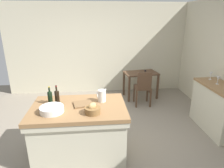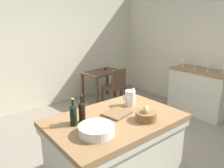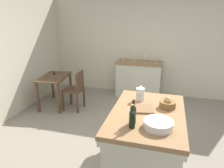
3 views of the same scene
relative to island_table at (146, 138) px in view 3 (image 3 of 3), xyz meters
name	(u,v)px [view 3 (image 3 of 3)]	position (x,y,z in m)	size (l,w,h in m)	color
ground_plane	(124,144)	(0.42, 0.40, -0.47)	(6.76, 6.76, 0.00)	gray
wall_right	(146,46)	(3.02, 0.40, 0.83)	(0.12, 5.20, 2.60)	beige
island_table	(146,138)	(0.00, 0.00, 0.00)	(1.47, 0.97, 0.88)	olive
side_cabinet	(139,79)	(2.68, 0.51, 0.00)	(0.52, 1.18, 0.94)	olive
writing_desk	(54,81)	(1.56, 2.34, 0.14)	(0.97, 0.68, 0.78)	#513826
wooden_chair	(75,89)	(1.49, 1.78, 0.03)	(0.41, 0.41, 0.92)	#513826
pitcher	(140,94)	(0.37, 0.16, 0.51)	(0.17, 0.13, 0.24)	silver
wash_bowl	(158,124)	(-0.37, -0.16, 0.45)	(0.34, 0.34, 0.09)	silver
bread_basket	(168,104)	(0.22, -0.25, 0.46)	(0.23, 0.23, 0.16)	brown
cutting_board	(144,109)	(0.07, 0.06, 0.42)	(0.29, 0.25, 0.02)	brown
wine_bottle_dark	(133,114)	(-0.34, 0.14, 0.53)	(0.07, 0.07, 0.30)	black
wine_bottle_amber	(132,118)	(-0.45, 0.13, 0.52)	(0.07, 0.07, 0.29)	black
wine_glass_far_left	(156,58)	(2.74, 0.10, 0.59)	(0.07, 0.07, 0.18)	white
wine_glass_left	(145,58)	(2.67, 0.36, 0.59)	(0.07, 0.07, 0.18)	white
wine_glass_middle	(135,58)	(2.68, 0.63, 0.58)	(0.07, 0.07, 0.16)	white
wine_glass_right	(123,57)	(2.71, 0.94, 0.57)	(0.07, 0.07, 0.16)	white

